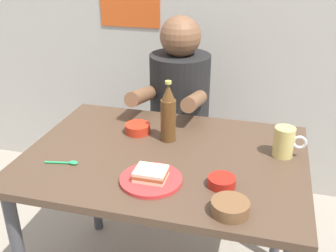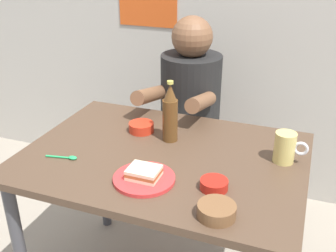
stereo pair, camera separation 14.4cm
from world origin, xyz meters
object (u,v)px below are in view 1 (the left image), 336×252
dining_table (165,174)px  beer_bottle (168,114)px  person_seated (179,93)px  beer_mug (284,142)px  stool (179,160)px  plate_orange (151,180)px  sandwich (151,174)px  sambal_bowl_red (222,181)px

dining_table → beer_bottle: beer_bottle is taller
person_seated → beer_mug: 0.74m
stool → plate_orange: 0.93m
beer_bottle → beer_mug: bearing=-1.9°
plate_orange → sandwich: bearing=0.0°
dining_table → sambal_bowl_red: sambal_bowl_red is taller
person_seated → beer_bottle: (0.07, -0.50, 0.09)m
person_seated → sambal_bowl_red: bearing=-66.7°
beer_mug → sambal_bowl_red: beer_mug is taller
person_seated → sandwich: person_seated is taller
dining_table → beer_bottle: 0.25m
stool → person_seated: bearing=-90.0°
stool → person_seated: 0.42m
beer_mug → beer_bottle: size_ratio=0.48×
beer_mug → sambal_bowl_red: 0.34m
sandwich → person_seated: bearing=96.5°
stool → person_seated: (0.00, -0.01, 0.42)m
beer_mug → beer_bottle: bearing=178.1°
sandwich → beer_mug: size_ratio=0.87×
dining_table → person_seated: person_seated is taller
plate_orange → sandwich: 0.02m
plate_orange → beer_mug: 0.55m
plate_orange → sandwich: sandwich is taller
person_seated → sandwich: (0.09, -0.82, 0.01)m
sambal_bowl_red → beer_bottle: bearing=132.8°
person_seated → plate_orange: size_ratio=3.27×
dining_table → stool: dining_table is taller
person_seated → beer_mug: (0.54, -0.51, 0.03)m
stool → beer_bottle: (0.07, -0.51, 0.51)m
stool → beer_bottle: size_ratio=1.72×
plate_orange → person_seated: bearing=96.5°
plate_orange → dining_table: bearing=91.4°
stool → plate_orange: size_ratio=2.05×
stool → sandwich: bearing=-83.6°
stool → sambal_bowl_red: sambal_bowl_red is taller
person_seated → plate_orange: person_seated is taller
dining_table → beer_mug: 0.49m
dining_table → sandwich: bearing=-88.6°
person_seated → beer_mug: person_seated is taller
plate_orange → beer_bottle: (-0.02, 0.32, 0.11)m
beer_bottle → sandwich: bearing=-85.9°
dining_table → stool: (-0.09, 0.63, -0.30)m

